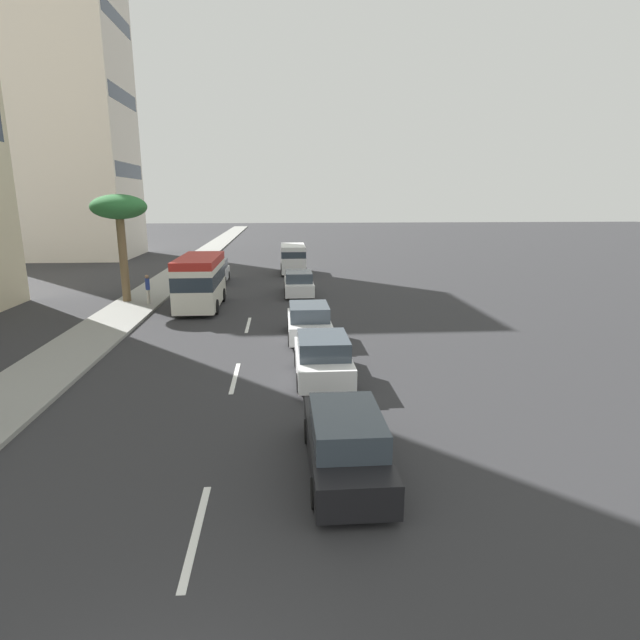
{
  "coord_description": "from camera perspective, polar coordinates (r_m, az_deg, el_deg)",
  "views": [
    {
      "loc": [
        -3.82,
        -1.75,
        6.35
      ],
      "look_at": [
        18.11,
        -3.43,
        1.04
      ],
      "focal_mm": 28.46,
      "sensor_mm": 36.0,
      "label": 1
    }
  ],
  "objects": [
    {
      "name": "ground_plane",
      "position": [
        35.93,
        -7.13,
        3.29
      ],
      "size": [
        198.0,
        198.0,
        0.0
      ],
      "primitive_type": "plane",
      "color": "#2D2D30"
    },
    {
      "name": "sidewalk_right",
      "position": [
        36.95,
        -18.17,
        3.12
      ],
      "size": [
        162.0,
        2.98,
        0.15
      ],
      "primitive_type": "cube",
      "color": "gray",
      "rests_on": "ground_plane"
    },
    {
      "name": "lane_stripe_near",
      "position": [
        10.97,
        -13.75,
        -22.22
      ],
      "size": [
        3.2,
        0.16,
        0.01
      ],
      "primitive_type": "cube",
      "color": "silver",
      "rests_on": "ground_plane"
    },
    {
      "name": "lane_stripe_mid",
      "position": [
        18.74,
        -9.54,
        -6.41
      ],
      "size": [
        3.2,
        0.16,
        0.01
      ],
      "primitive_type": "cube",
      "color": "silver",
      "rests_on": "ground_plane"
    },
    {
      "name": "lane_stripe_far",
      "position": [
        26.25,
        -8.08,
        -0.55
      ],
      "size": [
        3.2,
        0.16,
        0.01
      ],
      "primitive_type": "cube",
      "color": "silver",
      "rests_on": "ground_plane"
    },
    {
      "name": "car_lead",
      "position": [
        23.39,
        -1.26,
        -0.23
      ],
      "size": [
        4.24,
        1.97,
        1.62
      ],
      "color": "white",
      "rests_on": "ground_plane"
    },
    {
      "name": "minibus_second",
      "position": [
        30.57,
        -13.32,
        4.4
      ],
      "size": [
        6.22,
        2.38,
        3.04
      ],
      "rotation": [
        0.0,
        0.0,
        3.14
      ],
      "color": "silver",
      "rests_on": "ground_plane"
    },
    {
      "name": "car_third",
      "position": [
        34.1,
        -2.41,
        4.11
      ],
      "size": [
        4.64,
        1.94,
        1.58
      ],
      "color": "white",
      "rests_on": "ground_plane"
    },
    {
      "name": "car_fourth",
      "position": [
        39.97,
        -11.66,
        5.32
      ],
      "size": [
        4.6,
        1.82,
        1.71
      ],
      "rotation": [
        0.0,
        0.0,
        3.14
      ],
      "color": "silver",
      "rests_on": "ground_plane"
    },
    {
      "name": "car_fifth",
      "position": [
        12.3,
        2.89,
        -13.56
      ],
      "size": [
        4.7,
        1.8,
        1.57
      ],
      "color": "black",
      "rests_on": "ground_plane"
    },
    {
      "name": "van_sixth",
      "position": [
        43.76,
        -3.05,
        7.06
      ],
      "size": [
        4.81,
        2.15,
        2.45
      ],
      "color": "white",
      "rests_on": "ground_plane"
    },
    {
      "name": "car_seventh",
      "position": [
        18.22,
        0.3,
        -4.28
      ],
      "size": [
        4.26,
        1.96,
        1.62
      ],
      "color": "white",
      "rests_on": "ground_plane"
    },
    {
      "name": "pedestrian_by_tree",
      "position": [
        32.16,
        -18.81,
        3.47
      ],
      "size": [
        0.38,
        0.33,
        1.74
      ],
      "rotation": [
        0.0,
        0.0,
        0.4
      ],
      "color": "beige",
      "rests_on": "sidewalk_right"
    },
    {
      "name": "palm_tree",
      "position": [
        32.95,
        -21.67,
        11.35
      ],
      "size": [
        3.24,
        3.24,
        6.42
      ],
      "color": "brown",
      "rests_on": "sidewalk_right"
    },
    {
      "name": "office_tower_far",
      "position": [
        62.7,
        -27.46,
        20.33
      ],
      "size": [
        10.4,
        13.5,
        30.56
      ],
      "color": "silver",
      "rests_on": "ground_plane"
    }
  ]
}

